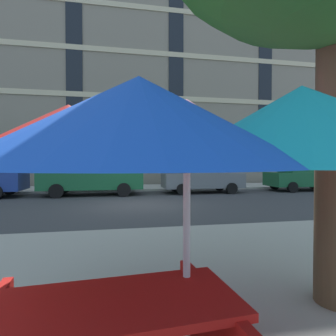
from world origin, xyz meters
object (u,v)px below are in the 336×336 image
at_px(pickup_green, 87,175).
at_px(sedan_gray, 201,176).
at_px(street_tree_middle, 188,142).
at_px(sedan_green, 303,175).
at_px(patio_umbrella, 187,136).

relative_size(pickup_green, sedan_gray, 1.16).
height_order(sedan_gray, street_tree_middle, street_tree_middle).
distance_m(pickup_green, sedan_gray, 6.13).
height_order(sedan_green, street_tree_middle, street_tree_middle).
bearing_deg(pickup_green, sedan_green, -0.00).
bearing_deg(sedan_gray, patio_umbrella, -108.31).
bearing_deg(sedan_gray, street_tree_middle, 89.29).
bearing_deg(patio_umbrella, street_tree_middle, 74.80).
distance_m(sedan_green, street_tree_middle, 7.28).
height_order(sedan_gray, sedan_green, same).
bearing_deg(pickup_green, sedan_gray, -0.00).
height_order(street_tree_middle, patio_umbrella, street_tree_middle).
bearing_deg(street_tree_middle, patio_umbrella, -105.20).
bearing_deg(street_tree_middle, pickup_green, -154.81).
xyz_separation_m(street_tree_middle, patio_umbrella, (-4.24, -15.60, -1.13)).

